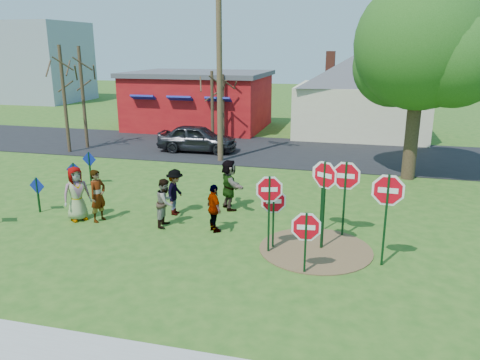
% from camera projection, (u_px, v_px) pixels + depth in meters
% --- Properties ---
extents(ground, '(120.00, 120.00, 0.00)m').
position_uv_depth(ground, '(180.00, 223.00, 15.29)').
color(ground, '#275618').
rests_on(ground, ground).
extents(sidewalk, '(22.00, 1.80, 0.08)m').
position_uv_depth(sidewalk, '(36.00, 359.00, 8.57)').
color(sidewalk, '#9E9E99').
rests_on(sidewalk, ground).
extents(road, '(120.00, 7.50, 0.04)m').
position_uv_depth(road, '(256.00, 150.00, 26.00)').
color(road, black).
rests_on(road, ground).
extents(dirt_patch, '(3.20, 3.20, 0.03)m').
position_uv_depth(dirt_patch, '(316.00, 249.00, 13.29)').
color(dirt_patch, brown).
rests_on(dirt_patch, ground).
extents(red_building, '(9.40, 7.69, 3.90)m').
position_uv_depth(red_building, '(199.00, 100.00, 32.82)').
color(red_building, maroon).
rests_on(red_building, ground).
extents(cream_house, '(9.40, 9.40, 6.50)m').
position_uv_depth(cream_house, '(362.00, 89.00, 29.96)').
color(cream_house, beige).
rests_on(cream_house, ground).
extents(distant_building, '(10.00, 8.00, 8.00)m').
position_uv_depth(distant_building, '(32.00, 62.00, 48.79)').
color(distant_building, '#8C939E').
rests_on(distant_building, ground).
extents(stop_sign_a, '(0.94, 0.29, 1.89)m').
position_uv_depth(stop_sign_a, '(274.00, 206.00, 13.09)').
color(stop_sign_a, black).
rests_on(stop_sign_a, ground).
extents(stop_sign_b, '(0.92, 0.29, 2.36)m').
position_uv_depth(stop_sign_b, '(323.00, 179.00, 14.15)').
color(stop_sign_b, black).
rests_on(stop_sign_b, ground).
extents(stop_sign_c, '(0.91, 0.55, 2.70)m').
position_uv_depth(stop_sign_c, '(324.00, 185.00, 12.85)').
color(stop_sign_c, black).
rests_on(stop_sign_c, ground).
extents(stop_sign_d, '(1.15, 0.10, 2.48)m').
position_uv_depth(stop_sign_d, '(346.00, 181.00, 13.78)').
color(stop_sign_d, black).
rests_on(stop_sign_d, ground).
extents(stop_sign_e, '(1.02, 0.13, 1.76)m').
position_uv_depth(stop_sign_e, '(306.00, 231.00, 11.63)').
color(stop_sign_e, black).
rests_on(stop_sign_e, ground).
extents(stop_sign_f, '(1.12, 0.09, 2.63)m').
position_uv_depth(stop_sign_f, '(387.00, 198.00, 11.86)').
color(stop_sign_f, black).
rests_on(stop_sign_f, ground).
extents(stop_sign_g, '(0.97, 0.30, 2.34)m').
position_uv_depth(stop_sign_g, '(269.00, 197.00, 12.71)').
color(stop_sign_g, black).
rests_on(stop_sign_g, ground).
extents(blue_diamond_b, '(0.61, 0.06, 1.27)m').
position_uv_depth(blue_diamond_b, '(38.00, 191.00, 16.09)').
color(blue_diamond_b, black).
rests_on(blue_diamond_b, ground).
extents(blue_diamond_c, '(0.52, 0.24, 1.07)m').
position_uv_depth(blue_diamond_c, '(74.00, 172.00, 18.91)').
color(blue_diamond_c, black).
rests_on(blue_diamond_c, ground).
extents(blue_diamond_d, '(0.64, 0.06, 1.41)m').
position_uv_depth(blue_diamond_d, '(90.00, 164.00, 19.31)').
color(blue_diamond_d, black).
rests_on(blue_diamond_d, ground).
extents(person_a, '(1.01, 1.05, 1.82)m').
position_uv_depth(person_a, '(77.00, 194.00, 15.34)').
color(person_a, '#3F4282').
rests_on(person_a, ground).
extents(person_b, '(0.56, 0.72, 1.74)m').
position_uv_depth(person_b, '(98.00, 196.00, 15.26)').
color(person_b, '#297B6A').
rests_on(person_b, ground).
extents(person_c, '(0.63, 0.79, 1.57)m').
position_uv_depth(person_c, '(165.00, 203.00, 14.87)').
color(person_c, brown).
rests_on(person_c, ground).
extents(person_d, '(0.64, 1.06, 1.59)m').
position_uv_depth(person_d, '(175.00, 192.00, 15.89)').
color(person_d, '#2E2F33').
rests_on(person_d, ground).
extents(person_e, '(0.86, 0.92, 1.53)m').
position_uv_depth(person_e, '(214.00, 208.00, 14.39)').
color(person_e, '#4D2B55').
rests_on(person_e, ground).
extents(person_f, '(1.38, 1.67, 1.80)m').
position_uv_depth(person_f, '(229.00, 185.00, 16.39)').
color(person_f, '#21572D').
rests_on(person_f, ground).
extents(suv, '(4.33, 1.85, 1.46)m').
position_uv_depth(suv, '(197.00, 138.00, 25.40)').
color(suv, '#2D2D32').
rests_on(suv, road).
extents(utility_pole, '(2.06, 0.93, 8.90)m').
position_uv_depth(utility_pole, '(219.00, 66.00, 22.28)').
color(utility_pole, '#4C3823').
rests_on(utility_pole, ground).
extents(leafy_tree, '(5.87, 5.36, 8.34)m').
position_uv_depth(leafy_tree, '(424.00, 51.00, 18.98)').
color(leafy_tree, '#382819').
rests_on(leafy_tree, ground).
extents(bare_tree_west, '(1.80, 1.80, 5.66)m').
position_uv_depth(bare_tree_west, '(63.00, 84.00, 24.52)').
color(bare_tree_west, '#382819').
rests_on(bare_tree_west, ground).
extents(bare_tree_east, '(1.80, 1.80, 4.22)m').
position_uv_depth(bare_tree_east, '(212.00, 97.00, 27.22)').
color(bare_tree_east, '#382819').
rests_on(bare_tree_east, ground).
extents(bare_tree_mid, '(1.80, 1.80, 5.60)m').
position_uv_depth(bare_tree_mid, '(82.00, 83.00, 25.64)').
color(bare_tree_mid, '#382819').
rests_on(bare_tree_mid, ground).
extents(bare_tree_extra, '(1.80, 1.80, 3.96)m').
position_uv_depth(bare_tree_extra, '(223.00, 98.00, 28.47)').
color(bare_tree_extra, '#382819').
rests_on(bare_tree_extra, ground).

